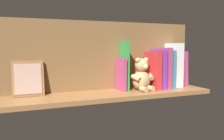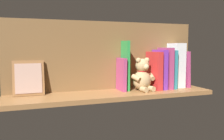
% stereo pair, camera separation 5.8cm
% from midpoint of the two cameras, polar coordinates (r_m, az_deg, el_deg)
% --- Properties ---
extents(ground_plane, '(1.04, 0.25, 0.02)m').
position_cam_midpoint_polar(ground_plane, '(1.23, -1.36, -5.78)').
color(ground_plane, '#9E6B3D').
extents(shelf_back_panel, '(1.04, 0.02, 0.36)m').
position_cam_midpoint_polar(shelf_back_panel, '(1.30, -2.99, 3.38)').
color(shelf_back_panel, brown).
rests_on(shelf_back_panel, ground_plane).
extents(book_0, '(0.03, 0.11, 0.20)m').
position_cam_midpoint_polar(book_0, '(1.46, 14.75, 0.30)').
color(book_0, '#B23F72').
rests_on(book_0, ground_plane).
extents(dictionary_thick_white, '(0.06, 0.11, 0.25)m').
position_cam_midpoint_polar(dictionary_thick_white, '(1.43, 13.20, 1.16)').
color(dictionary_thick_white, white).
rests_on(dictionary_thick_white, ground_plane).
extents(book_1, '(0.02, 0.13, 0.21)m').
position_cam_midpoint_polar(book_1, '(1.40, 11.85, 0.28)').
color(book_1, teal).
rests_on(book_1, ground_plane).
extents(book_2, '(0.03, 0.13, 0.22)m').
position_cam_midpoint_polar(book_2, '(1.38, 10.86, 0.52)').
color(book_2, '#B23F72').
rests_on(book_2, ground_plane).
extents(book_3, '(0.03, 0.13, 0.21)m').
position_cam_midpoint_polar(book_3, '(1.36, 9.59, 0.24)').
color(book_3, purple).
rests_on(book_3, ground_plane).
extents(book_4, '(0.03, 0.14, 0.20)m').
position_cam_midpoint_polar(book_4, '(1.34, 8.34, -0.06)').
color(book_4, red).
rests_on(book_4, ground_plane).
extents(teddy_bear, '(0.14, 0.12, 0.17)m').
position_cam_midpoint_polar(teddy_bear, '(1.28, 5.80, -1.41)').
color(teddy_bear, tan).
rests_on(teddy_bear, ground_plane).
extents(book_5, '(0.01, 0.09, 0.26)m').
position_cam_midpoint_polar(book_5, '(1.28, 1.69, 1.07)').
color(book_5, green).
rests_on(book_5, ground_plane).
extents(book_6, '(0.02, 0.11, 0.17)m').
position_cam_midpoint_polar(book_6, '(1.27, 0.77, -1.01)').
color(book_6, '#B23F72').
rests_on(book_6, ground_plane).
extents(picture_frame_leaning, '(0.14, 0.05, 0.17)m').
position_cam_midpoint_polar(picture_frame_leaning, '(1.20, -20.49, -1.94)').
color(picture_frame_leaning, brown).
rests_on(picture_frame_leaning, ground_plane).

